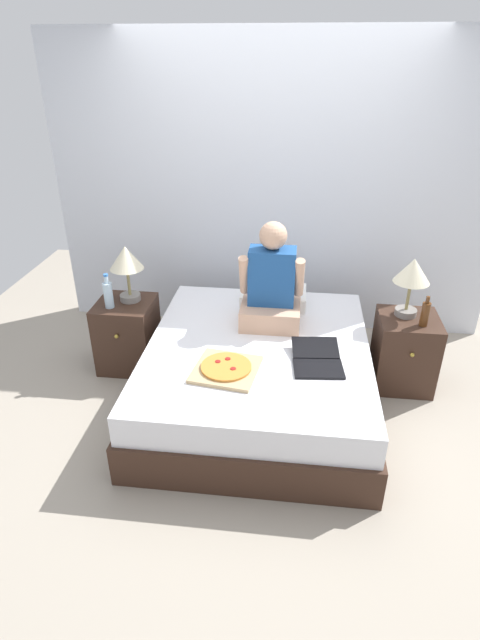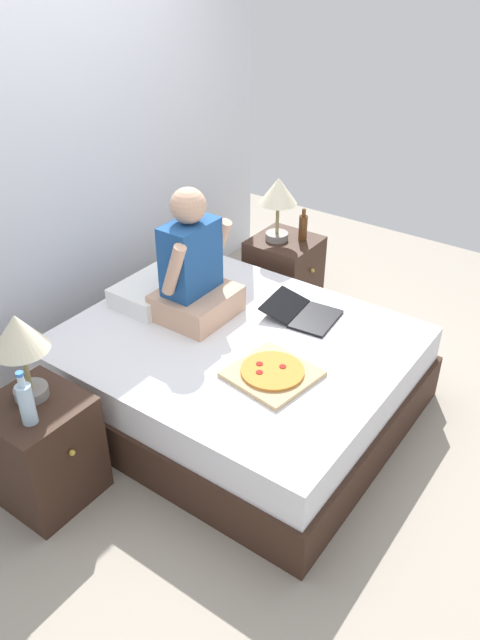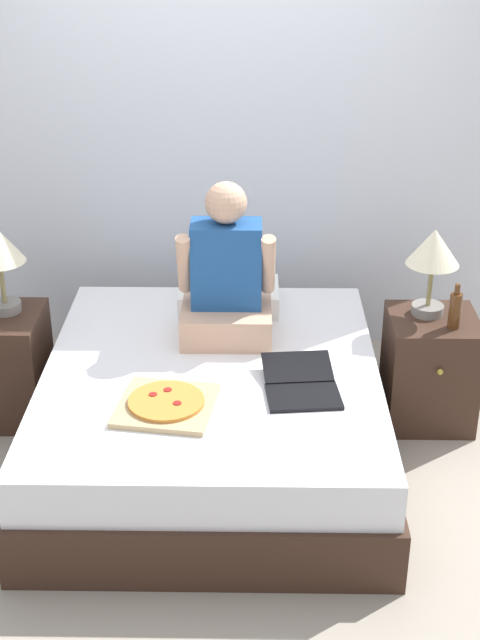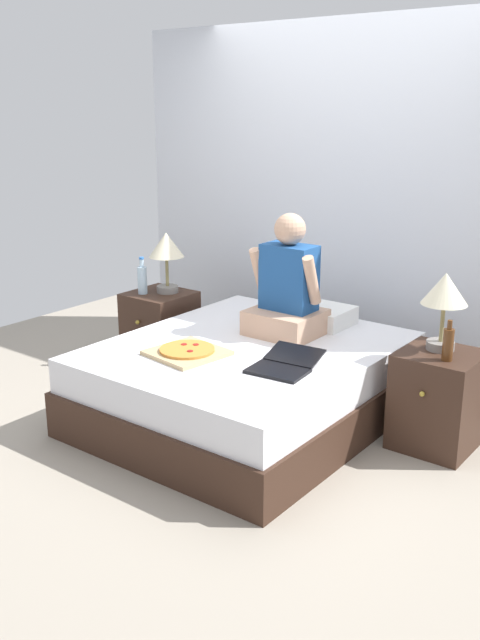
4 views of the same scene
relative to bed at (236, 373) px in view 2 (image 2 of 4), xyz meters
The scene contains 13 objects.
ground_plane 0.24m from the bed, ahead, with size 5.83×5.83×0.00m, color #9E9384.
wall_back 1.64m from the bed, 90.00° to the left, with size 3.83×0.12×2.50m, color silver.
bed is the anchor object (origin of this frame).
nightstand_left 1.16m from the bed, 161.34° to the left, with size 0.44×0.47×0.57m.
lamp_on_left_nightstand 1.31m from the bed, 158.30° to the left, with size 0.26×0.26×0.45m.
water_bottle 1.29m from the bed, 166.60° to the left, with size 0.07×0.07×0.28m.
nightstand_right 1.16m from the bed, 18.66° to the left, with size 0.44×0.47×0.57m.
lamp_on_right_nightstand 1.32m from the bed, 21.51° to the left, with size 0.26×0.26×0.45m.
beer_bottle 1.27m from the bed, 13.05° to the left, with size 0.06×0.06×0.23m.
pillow 0.73m from the bed, 84.27° to the left, with size 0.52×0.34×0.12m, color white.
person_seated 0.64m from the bed, 79.84° to the left, with size 0.47×0.40×0.78m.
laptop 0.53m from the bed, 26.81° to the right, with size 0.36×0.44×0.07m.
pizza_box 0.48m from the bed, 116.28° to the right, with size 0.45×0.45×0.04m.
Camera 2 is at (-2.34, -1.71, 2.46)m, focal length 35.00 mm.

